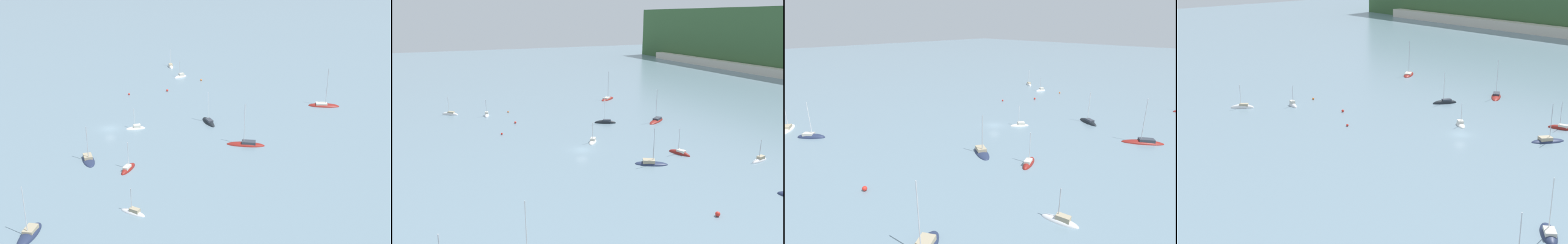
% 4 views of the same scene
% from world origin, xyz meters
% --- Properties ---
extents(ground_plane, '(600.00, 600.00, 0.00)m').
position_xyz_m(ground_plane, '(0.00, 0.00, 0.00)').
color(ground_plane, slate).
extents(sailboat_1, '(5.85, 3.49, 7.02)m').
position_xyz_m(sailboat_1, '(12.00, 19.83, 0.08)').
color(sailboat_1, maroon).
rests_on(sailboat_1, ground_plane).
extents(sailboat_3, '(4.89, 4.23, 5.90)m').
position_xyz_m(sailboat_3, '(-4.26, 4.91, 0.12)').
color(sailboat_3, white).
rests_on(sailboat_3, ground_plane).
extents(sailboat_4, '(6.97, 8.71, 10.76)m').
position_xyz_m(sailboat_4, '(-14.42, 31.38, 0.11)').
color(sailboat_4, maroon).
rests_on(sailboat_4, ground_plane).
extents(sailboat_5, '(5.70, 7.45, 8.44)m').
position_xyz_m(sailboat_5, '(38.82, -34.10, 0.11)').
color(sailboat_5, white).
rests_on(sailboat_5, ground_plane).
extents(sailboat_6, '(4.71, 2.45, 6.17)m').
position_xyz_m(sailboat_6, '(-42.75, -15.08, 0.13)').
color(sailboat_6, silver).
rests_on(sailboat_6, ground_plane).
extents(sailboat_7, '(6.01, 6.34, 9.36)m').
position_xyz_m(sailboat_7, '(36.55, -24.11, 0.09)').
color(sailboat_7, '#232D4C').
rests_on(sailboat_7, ground_plane).
extents(sailboat_8, '(4.57, 6.64, 9.11)m').
position_xyz_m(sailboat_8, '(-19.18, 16.14, 0.09)').
color(sailboat_8, black).
rests_on(sailboat_8, ground_plane).
extents(sailboat_9, '(4.99, 5.50, 6.90)m').
position_xyz_m(sailboat_9, '(-49.45, -25.74, 0.08)').
color(sailboat_9, white).
rests_on(sailboat_9, ground_plane).
extents(sailboat_10, '(5.75, 7.49, 8.78)m').
position_xyz_m(sailboat_10, '(14.75, 10.04, 0.13)').
color(sailboat_10, '#232D4C').
rests_on(sailboat_10, ground_plane).
extents(sailboat_11, '(2.43, 5.37, 5.62)m').
position_xyz_m(sailboat_11, '(23.15, 33.34, 0.12)').
color(sailboat_11, silver).
rests_on(sailboat_11, ground_plane).
extents(mooring_buoy_0, '(0.80, 0.80, 0.80)m').
position_xyz_m(mooring_buoy_0, '(38.23, 7.26, 0.40)').
color(mooring_buoy_0, red).
rests_on(mooring_buoy_0, ground_plane).
extents(mooring_buoy_1, '(0.54, 0.54, 0.54)m').
position_xyz_m(mooring_buoy_1, '(-20.40, -15.00, 0.27)').
color(mooring_buoy_1, red).
rests_on(mooring_buoy_1, ground_plane).
extents(mooring_buoy_2, '(0.64, 0.64, 0.64)m').
position_xyz_m(mooring_buoy_2, '(-30.05, -8.84, 0.32)').
color(mooring_buoy_2, red).
rests_on(mooring_buoy_2, ground_plane).
extents(mooring_buoy_4, '(0.54, 0.54, 0.54)m').
position_xyz_m(mooring_buoy_4, '(-44.33, -7.72, 0.27)').
color(mooring_buoy_4, orange).
rests_on(mooring_buoy_4, ground_plane).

